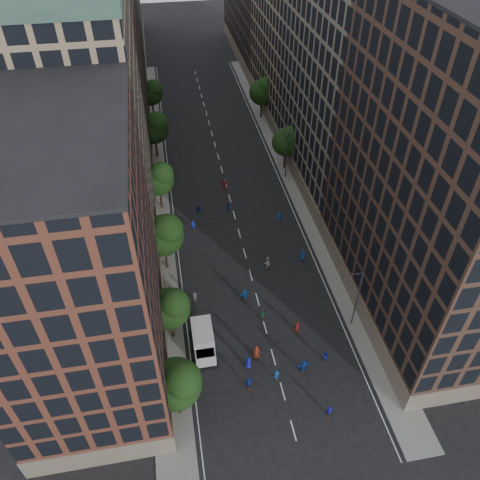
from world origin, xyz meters
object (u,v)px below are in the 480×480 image
Objects in this scene: streetlamp_far at (286,152)px; skater_0 at (248,363)px; skater_2 at (325,356)px; skater_1 at (329,411)px; cargo_van at (203,340)px; streetlamp_near at (356,296)px.

streetlamp_far is 39.50m from skater_0.
streetlamp_far reaches higher than skater_2.
skater_1 reaches higher than skater_2.
skater_0 is (4.66, -3.51, -0.66)m from cargo_van.
streetlamp_near is 6.01× the size of skater_2.
skater_0 is (-13.50, -3.87, -4.29)m from streetlamp_near.
skater_0 is at bearing 6.06° from skater_2.
skater_1 is 6.76m from skater_2.
cargo_van is at bearing -7.02° from skater_2.
streetlamp_near is at bearing -109.94° from skater_1.
cargo_van is 5.87m from skater_0.
cargo_van is (-18.17, -0.37, -3.64)m from streetlamp_near.
cargo_van is at bearing -29.32° from skater_0.
cargo_van is 3.14× the size of skater_0.
skater_1 is (11.86, -10.63, -0.71)m from cargo_van.
skater_1 is (-6.31, -11.00, -4.35)m from streetlamp_near.
skater_1 is at bearing 142.88° from skater_0.
streetlamp_near is 18.53m from cargo_van.
cargo_van is at bearing -118.57° from streetlamp_far.
streetlamp_far is at bearing -87.29° from skater_2.
skater_1 is (7.20, -7.13, -0.05)m from skater_0.
streetlamp_far is 6.01× the size of skater_2.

